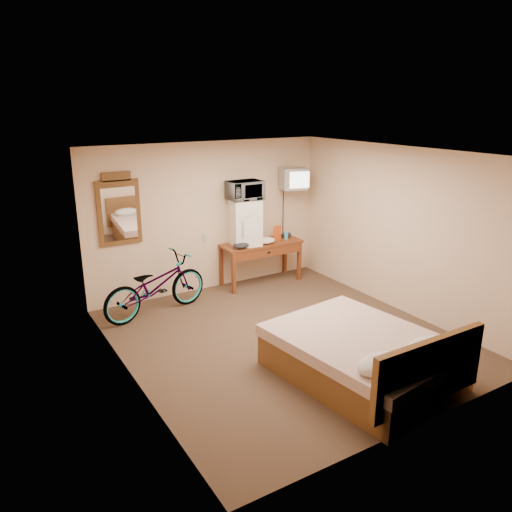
% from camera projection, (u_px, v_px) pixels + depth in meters
% --- Properties ---
extents(room, '(4.60, 4.64, 2.50)m').
position_uv_depth(room, '(285.00, 251.00, 6.49)').
color(room, '#3E2F1F').
rests_on(room, ground).
extents(desk, '(1.46, 0.60, 0.75)m').
position_uv_depth(desk, '(262.00, 249.00, 8.74)').
color(desk, brown).
rests_on(desk, floor).
extents(mini_fridge, '(0.55, 0.54, 0.78)m').
position_uv_depth(mini_fridge, '(245.00, 222.00, 8.48)').
color(mini_fridge, white).
rests_on(mini_fridge, desk).
extents(microwave, '(0.57, 0.39, 0.32)m').
position_uv_depth(microwave, '(245.00, 190.00, 8.32)').
color(microwave, white).
rests_on(microwave, mini_fridge).
extents(snack_bag, '(0.15, 0.12, 0.26)m').
position_uv_depth(snack_bag, '(277.00, 233.00, 8.82)').
color(snack_bag, '#CF4B12').
rests_on(snack_bag, desk).
extents(blue_cup, '(0.07, 0.07, 0.13)m').
position_uv_depth(blue_cup, '(286.00, 236.00, 8.92)').
color(blue_cup, '#3CA7CE').
rests_on(blue_cup, desk).
extents(cloth_cream, '(0.35, 0.27, 0.11)m').
position_uv_depth(cloth_cream, '(266.00, 241.00, 8.64)').
color(cloth_cream, white).
rests_on(cloth_cream, desk).
extents(cloth_dark_a, '(0.29, 0.22, 0.11)m').
position_uv_depth(cloth_dark_a, '(241.00, 245.00, 8.35)').
color(cloth_dark_a, black).
rests_on(cloth_dark_a, desk).
extents(cloth_dark_b, '(0.20, 0.16, 0.09)m').
position_uv_depth(cloth_dark_b, '(286.00, 235.00, 9.05)').
color(cloth_dark_b, black).
rests_on(cloth_dark_b, desk).
extents(crt_television, '(0.51, 0.61, 0.37)m').
position_uv_depth(crt_television, '(293.00, 179.00, 8.74)').
color(crt_television, black).
rests_on(crt_television, room).
extents(wall_mirror, '(0.65, 0.04, 1.11)m').
position_uv_depth(wall_mirror, '(119.00, 210.00, 7.52)').
color(wall_mirror, brown).
rests_on(wall_mirror, room).
extents(bicycle, '(1.82, 0.94, 0.91)m').
position_uv_depth(bicycle, '(156.00, 286.00, 7.51)').
color(bicycle, black).
rests_on(bicycle, floor).
extents(bed, '(1.76, 2.20, 0.90)m').
position_uv_depth(bed, '(365.00, 357.00, 5.75)').
color(bed, brown).
rests_on(bed, floor).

